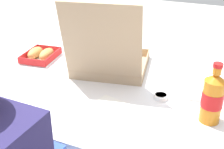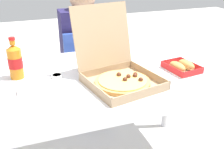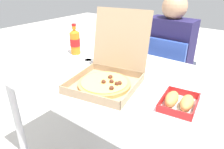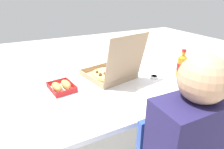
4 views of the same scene
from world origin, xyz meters
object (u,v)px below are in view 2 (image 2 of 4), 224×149
object	(u,v)px
chair	(86,71)
pizza_box_open	(119,73)
dipping_sauce_cup	(57,76)
napkin_pile	(29,88)
diner_person	(83,44)
bread_side_box	(182,67)
paper_menu	(74,64)
cola_bottle	(15,61)

from	to	relation	value
chair	pizza_box_open	distance (m)	0.84
dipping_sauce_cup	napkin_pile	bearing A→B (deg)	-149.79
diner_person	pizza_box_open	size ratio (longest dim) A/B	2.45
diner_person	napkin_pile	bearing A→B (deg)	-121.06
diner_person	napkin_pile	world-z (taller)	diner_person
bread_side_box	napkin_pile	bearing A→B (deg)	176.30
bread_side_box	paper_menu	bearing A→B (deg)	151.34
chair	diner_person	world-z (taller)	diner_person
diner_person	paper_menu	size ratio (longest dim) A/B	5.48
cola_bottle	napkin_pile	xyz separation A→B (m)	(0.05, -0.16, -0.08)
cola_bottle	dipping_sauce_cup	bearing A→B (deg)	-21.32
pizza_box_open	diner_person	bearing A→B (deg)	88.59
pizza_box_open	paper_menu	xyz separation A→B (m)	(-0.16, 0.32, -0.05)
diner_person	napkin_pile	distance (m)	0.90
cola_bottle	chair	bearing A→B (deg)	47.12
diner_person	dipping_sauce_cup	xyz separation A→B (m)	(-0.31, -0.68, 0.06)
cola_bottle	dipping_sauce_cup	world-z (taller)	cola_bottle
diner_person	bread_side_box	world-z (taller)	diner_person
pizza_box_open	napkin_pile	distance (m)	0.45
diner_person	cola_bottle	distance (m)	0.81
paper_menu	napkin_pile	distance (m)	0.37
cola_bottle	napkin_pile	size ratio (longest dim) A/B	2.04
chair	paper_menu	world-z (taller)	chair
paper_menu	napkin_pile	size ratio (longest dim) A/B	1.91
diner_person	cola_bottle	world-z (taller)	diner_person
cola_bottle	paper_menu	distance (m)	0.35
napkin_pile	dipping_sauce_cup	distance (m)	0.17
diner_person	paper_menu	distance (m)	0.56
chair	pizza_box_open	size ratio (longest dim) A/B	1.77
diner_person	dipping_sauce_cup	size ratio (longest dim) A/B	20.54
diner_person	pizza_box_open	distance (m)	0.85
paper_menu	dipping_sauce_cup	distance (m)	0.21
paper_menu	dipping_sauce_cup	xyz separation A→B (m)	(-0.13, -0.16, 0.01)
pizza_box_open	napkin_pile	world-z (taller)	pizza_box_open
napkin_pile	dipping_sauce_cup	size ratio (longest dim) A/B	1.96
paper_menu	napkin_pile	bearing A→B (deg)	-125.05
chair	diner_person	bearing A→B (deg)	88.56
cola_bottle	dipping_sauce_cup	size ratio (longest dim) A/B	4.00
cola_bottle	paper_menu	xyz separation A→B (m)	(0.33, 0.08, -0.09)
cola_bottle	paper_menu	bearing A→B (deg)	14.43
chair	bread_side_box	world-z (taller)	chair
chair	paper_menu	xyz separation A→B (m)	(-0.18, -0.47, 0.26)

